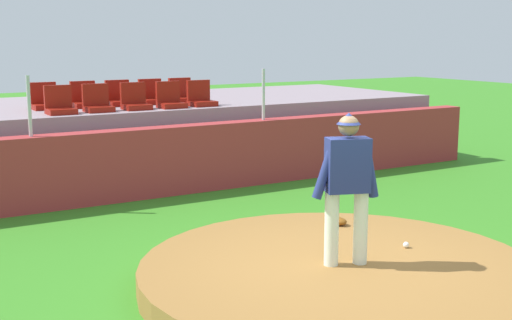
{
  "coord_description": "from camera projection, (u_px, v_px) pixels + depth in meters",
  "views": [
    {
      "loc": [
        -4.55,
        -5.81,
        2.79
      ],
      "look_at": [
        0.0,
        1.83,
        1.17
      ],
      "focal_mm": 47.77,
      "sensor_mm": 36.0,
      "label": 1
    }
  ],
  "objects": [
    {
      "name": "ground_plane",
      "position": [
        339.0,
        287.0,
        7.7
      ],
      "size": [
        60.0,
        60.0,
        0.0
      ],
      "primitive_type": "plane",
      "color": "#358120"
    },
    {
      "name": "pitchers_mound",
      "position": [
        339.0,
        275.0,
        7.67
      ],
      "size": [
        4.52,
        4.52,
        0.27
      ],
      "primitive_type": "cylinder",
      "color": "olive",
      "rests_on": "ground_plane"
    },
    {
      "name": "pitcher",
      "position": [
        347.0,
        178.0,
        7.46
      ],
      "size": [
        0.75,
        0.39,
        1.71
      ],
      "rotation": [
        0.0,
        0.0,
        -0.35
      ],
      "color": "white",
      "rests_on": "pitchers_mound"
    },
    {
      "name": "baseball",
      "position": [
        406.0,
        245.0,
        8.22
      ],
      "size": [
        0.07,
        0.07,
        0.07
      ],
      "primitive_type": "sphere",
      "color": "white",
      "rests_on": "pitchers_mound"
    },
    {
      "name": "fielding_glove",
      "position": [
        337.0,
        221.0,
        9.22
      ],
      "size": [
        0.3,
        0.35,
        0.11
      ],
      "primitive_type": "ellipsoid",
      "rotation": [
        0.0,
        0.0,
        1.95
      ],
      "color": "brown",
      "rests_on": "pitchers_mound"
    },
    {
      "name": "brick_barrier",
      "position": [
        158.0,
        162.0,
        12.02
      ],
      "size": [
        14.58,
        0.4,
        1.22
      ],
      "primitive_type": "cube",
      "color": "#A43032",
      "rests_on": "ground_plane"
    },
    {
      "name": "fence_post_left",
      "position": [
        29.0,
        106.0,
        10.74
      ],
      "size": [
        0.06,
        0.06,
        0.97
      ],
      "primitive_type": "cylinder",
      "color": "silver",
      "rests_on": "brick_barrier"
    },
    {
      "name": "fence_post_right",
      "position": [
        263.0,
        94.0,
        12.92
      ],
      "size": [
        0.06,
        0.06,
        0.97
      ],
      "primitive_type": "cylinder",
      "color": "silver",
      "rests_on": "brick_barrier"
    },
    {
      "name": "bleacher_platform",
      "position": [
        107.0,
        136.0,
        14.3
      ],
      "size": [
        14.08,
        4.41,
        1.44
      ],
      "primitive_type": "cube",
      "color": "gray",
      "rests_on": "ground_plane"
    },
    {
      "name": "stadium_chair_0",
      "position": [
        60.0,
        105.0,
        12.02
      ],
      "size": [
        0.48,
        0.44,
        0.5
      ],
      "rotation": [
        0.0,
        0.0,
        3.14
      ],
      "color": "maroon",
      "rests_on": "bleacher_platform"
    },
    {
      "name": "stadium_chair_1",
      "position": [
        97.0,
        103.0,
        12.39
      ],
      "size": [
        0.48,
        0.44,
        0.5
      ],
      "rotation": [
        0.0,
        0.0,
        3.14
      ],
      "color": "maroon",
      "rests_on": "bleacher_platform"
    },
    {
      "name": "stadium_chair_2",
      "position": [
        135.0,
        101.0,
        12.76
      ],
      "size": [
        0.48,
        0.44,
        0.5
      ],
      "rotation": [
        0.0,
        0.0,
        3.14
      ],
      "color": "maroon",
      "rests_on": "bleacher_platform"
    },
    {
      "name": "stadium_chair_3",
      "position": [
        170.0,
        100.0,
        13.06
      ],
      "size": [
        0.48,
        0.44,
        0.5
      ],
      "rotation": [
        0.0,
        0.0,
        3.14
      ],
      "color": "maroon",
      "rests_on": "bleacher_platform"
    },
    {
      "name": "stadium_chair_4",
      "position": [
        201.0,
        98.0,
        13.42
      ],
      "size": [
        0.48,
        0.44,
        0.5
      ],
      "rotation": [
        0.0,
        0.0,
        3.14
      ],
      "color": "maroon",
      "rests_on": "bleacher_platform"
    },
    {
      "name": "stadium_chair_5",
      "position": [
        45.0,
        101.0,
        12.79
      ],
      "size": [
        0.48,
        0.44,
        0.5
      ],
      "rotation": [
        0.0,
        0.0,
        3.14
      ],
      "color": "maroon",
      "rests_on": "bleacher_platform"
    },
    {
      "name": "stadium_chair_6",
      "position": [
        85.0,
        99.0,
        13.14
      ],
      "size": [
        0.48,
        0.44,
        0.5
      ],
      "rotation": [
        0.0,
        0.0,
        3.14
      ],
      "color": "maroon",
      "rests_on": "bleacher_platform"
    },
    {
      "name": "stadium_chair_7",
      "position": [
        119.0,
        98.0,
        13.47
      ],
      "size": [
        0.48,
        0.44,
        0.5
      ],
      "rotation": [
        0.0,
        0.0,
        3.14
      ],
      "color": "maroon",
      "rests_on": "bleacher_platform"
    },
    {
      "name": "stadium_chair_8",
      "position": [
        152.0,
        96.0,
        13.81
      ],
      "size": [
        0.48,
        0.44,
        0.5
      ],
      "rotation": [
        0.0,
        0.0,
        3.14
      ],
      "color": "maroon",
      "rests_on": "bleacher_platform"
    },
    {
      "name": "stadium_chair_9",
      "position": [
        182.0,
        95.0,
        14.16
      ],
      "size": [
        0.48,
        0.44,
        0.5
      ],
      "rotation": [
        0.0,
        0.0,
        3.14
      ],
      "color": "maroon",
      "rests_on": "bleacher_platform"
    }
  ]
}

